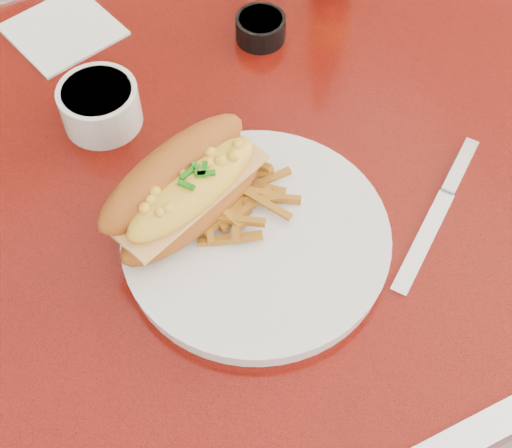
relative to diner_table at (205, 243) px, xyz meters
name	(u,v)px	position (x,y,z in m)	size (l,w,h in m)	color
ground	(222,399)	(0.00, 0.00, -0.61)	(8.00, 8.00, 0.00)	silver
diner_table	(205,243)	(0.00, 0.00, 0.00)	(1.23, 0.83, 0.77)	#B6170B
booth_bench_far	(71,49)	(0.00, 0.81, -0.32)	(1.20, 0.51, 0.90)	#980A0C
dinner_plate	(256,239)	(0.02, -0.12, 0.17)	(0.33, 0.33, 0.02)	silver
mac_hoagie	(186,188)	(-0.03, -0.06, 0.22)	(0.22, 0.16, 0.09)	#A6561A
fries_pile	(235,193)	(0.02, -0.07, 0.20)	(0.10, 0.09, 0.03)	#C17E21
fork	(185,205)	(-0.04, -0.06, 0.18)	(0.07, 0.14, 0.00)	silver
gravy_ramekin	(100,105)	(-0.07, 0.12, 0.19)	(0.11, 0.11, 0.05)	silver
sauce_cup_right	(261,27)	(0.17, 0.17, 0.18)	(0.07, 0.07, 0.03)	black
knife	(444,199)	(0.23, -0.16, 0.16)	(0.20, 0.15, 0.01)	silver
paper_napkin	(63,30)	(-0.07, 0.30, 0.16)	(0.13, 0.13, 0.00)	white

